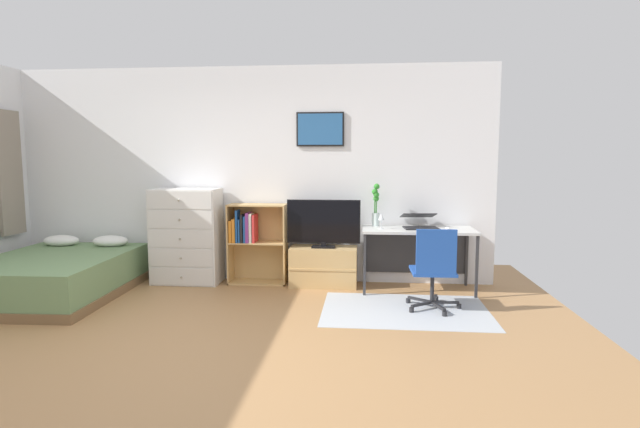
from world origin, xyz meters
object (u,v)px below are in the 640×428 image
object	(u,v)px
television	(323,224)
bamboo_vase	(376,204)
computer_mouse	(448,228)
bed	(55,276)
laptop	(420,222)
dresser	(187,236)
bookshelf	(253,238)
office_chair	(434,267)
tv_stand	(324,266)
desk	(417,238)
wine_glass	(381,217)

from	to	relation	value
television	bamboo_vase	size ratio (longest dim) A/B	1.73
computer_mouse	bed	bearing A→B (deg)	-172.66
bamboo_vase	laptop	bearing A→B (deg)	-10.75
dresser	bookshelf	bearing A→B (deg)	4.86
dresser	office_chair	bearing A→B (deg)	-17.05
office_chair	laptop	distance (m)	0.95
bed	office_chair	world-z (taller)	office_chair
television	computer_mouse	size ratio (longest dim) A/B	8.57
office_chair	dresser	bearing A→B (deg)	161.76
bed	office_chair	bearing A→B (deg)	-4.41
office_chair	bamboo_vase	size ratio (longest dim) A/B	1.67
tv_stand	desk	xyz separation A→B (m)	(1.13, -0.03, 0.37)
desk	bamboo_vase	xyz separation A→B (m)	(-0.50, 0.10, 0.39)
bed	computer_mouse	distance (m)	4.51
laptop	bamboo_vase	world-z (taller)	bamboo_vase
television	desk	distance (m)	1.14
bookshelf	bed	bearing A→B (deg)	-158.89
dresser	bookshelf	size ratio (longest dim) A/B	1.19
dresser	bamboo_vase	world-z (taller)	bamboo_vase
desk	bookshelf	bearing A→B (deg)	177.51
tv_stand	television	xyz separation A→B (m)	(0.00, -0.02, 0.53)
tv_stand	desk	size ratio (longest dim) A/B	0.62
television	laptop	xyz separation A→B (m)	(1.15, -0.01, 0.04)
computer_mouse	office_chair	bearing A→B (deg)	-108.35
dresser	desk	xyz separation A→B (m)	(2.84, -0.02, 0.02)
bookshelf	desk	distance (m)	2.02
bamboo_vase	desk	bearing A→B (deg)	-11.01
bookshelf	laptop	size ratio (longest dim) A/B	2.10
bed	office_chair	distance (m)	4.21
desk	laptop	world-z (taller)	laptop
bed	desk	xyz separation A→B (m)	(4.12, 0.72, 0.37)
television	computer_mouse	xyz separation A→B (m)	(1.45, -0.16, -0.02)
tv_stand	office_chair	distance (m)	1.53
bookshelf	computer_mouse	world-z (taller)	bookshelf
bookshelf	bamboo_vase	bearing A→B (deg)	0.33
bed	office_chair	xyz separation A→B (m)	(4.20, -0.16, 0.22)
television	bamboo_vase	distance (m)	0.67
bookshelf	office_chair	bearing A→B (deg)	-24.71
bed	desk	world-z (taller)	desk
television	office_chair	distance (m)	1.53
bookshelf	office_chair	xyz separation A→B (m)	(2.10, -0.97, -0.12)
office_chair	computer_mouse	distance (m)	0.83
wine_glass	tv_stand	bearing A→B (deg)	165.91
tv_stand	bed	bearing A→B (deg)	-165.84
dresser	computer_mouse	size ratio (longest dim) A/B	11.40
wine_glass	bamboo_vase	bearing A→B (deg)	104.53
desk	office_chair	world-z (taller)	office_chair
bamboo_vase	television	bearing A→B (deg)	-172.19
computer_mouse	wine_glass	xyz separation A→B (m)	(-0.76, 0.01, 0.12)
bookshelf	laptop	bearing A→B (deg)	-2.52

